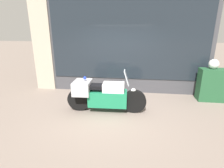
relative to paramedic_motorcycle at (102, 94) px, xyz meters
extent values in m
plane|color=gray|center=(0.31, -0.06, -0.53)|extent=(60.00, 60.00, 0.00)
cube|color=#424247|center=(0.31, 1.94, 1.42)|extent=(6.63, 0.40, 3.90)
cube|color=#B2A893|center=(-2.63, 1.97, 1.42)|extent=(0.74, 0.55, 3.90)
cube|color=#1E262D|center=(0.65, 1.73, 1.47)|extent=(5.65, 0.02, 2.90)
cube|color=slate|center=(0.61, 1.95, -0.25)|extent=(5.43, 0.30, 0.55)
cube|color=silver|center=(0.61, 2.09, 0.65)|extent=(5.43, 0.02, 1.30)
cube|color=beige|center=(0.61, 1.95, 1.29)|extent=(5.43, 0.30, 0.02)
cube|color=navy|center=(-1.45, 1.95, 1.33)|extent=(0.18, 0.04, 0.06)
cube|color=#B7B2A8|center=(-0.42, 1.95, 1.33)|extent=(0.18, 0.04, 0.06)
cube|color=#195623|center=(0.61, 1.95, 1.33)|extent=(0.18, 0.04, 0.06)
cube|color=black|center=(1.64, 1.95, 1.33)|extent=(0.18, 0.04, 0.06)
cube|color=maroon|center=(2.67, 1.95, 1.33)|extent=(0.18, 0.04, 0.06)
cube|color=orange|center=(-0.67, 1.89, 0.16)|extent=(0.19, 0.02, 0.27)
cube|color=yellow|center=(1.89, 1.89, 0.16)|extent=(0.19, 0.03, 0.27)
cylinder|color=black|center=(0.95, 0.04, -0.19)|extent=(0.68, 0.17, 0.68)
cylinder|color=black|center=(-0.68, -0.03, -0.19)|extent=(0.68, 0.17, 0.68)
cube|color=#1E8456|center=(0.18, 0.01, -0.12)|extent=(1.12, 0.51, 0.45)
cube|color=white|center=(0.35, 0.01, 0.21)|extent=(0.62, 0.44, 0.27)
cube|color=black|center=(-0.08, 0.00, 0.23)|extent=(0.66, 0.37, 0.10)
cube|color=#B7B7BC|center=(-0.56, -0.02, 0.19)|extent=(0.51, 0.66, 0.38)
cube|color=white|center=(-0.56, -0.02, 0.19)|extent=(0.46, 0.67, 0.11)
cube|color=#B2BCC6|center=(0.71, 0.03, 0.52)|extent=(0.17, 0.33, 0.42)
sphere|color=white|center=(0.91, 0.04, 0.14)|extent=(0.14, 0.14, 0.14)
sphere|color=blue|center=(-0.48, -0.02, 0.47)|extent=(0.09, 0.09, 0.09)
cube|color=#235633|center=(3.49, 1.29, 0.02)|extent=(0.83, 0.45, 1.10)
sphere|color=white|center=(3.46, 1.30, 0.73)|extent=(0.32, 0.32, 0.32)
camera|label=1|loc=(0.92, -4.67, 1.80)|focal=28.00mm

